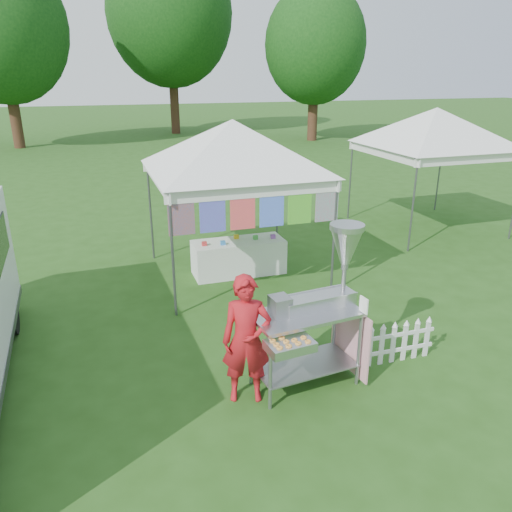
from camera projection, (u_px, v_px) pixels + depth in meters
name	position (u px, v px, depth m)	size (l,w,h in m)	color
ground	(305.00, 366.00, 6.86)	(120.00, 120.00, 0.00)	#244C15
canopy_main	(233.00, 120.00, 8.93)	(4.24, 4.24, 3.45)	#59595E
canopy_right	(437.00, 108.00, 11.88)	(4.24, 4.24, 3.45)	#59595E
tree_left	(1.00, 27.00, 24.44)	(6.40, 6.40, 9.53)	#3E2116
tree_mid	(170.00, 13.00, 30.19)	(7.60, 7.60, 11.52)	#3E2116
tree_right	(315.00, 45.00, 27.58)	(5.60, 5.60, 8.42)	#3E2116
donut_cart	(323.00, 295.00, 6.13)	(1.49, 1.16, 2.07)	gray
vendor	(247.00, 340.00, 5.92)	(0.59, 0.39, 1.62)	#AD151C
picket_fence	(393.00, 344.00, 6.85)	(1.26, 0.04, 0.56)	silver
display_table	(239.00, 257.00, 9.91)	(1.80, 0.70, 0.68)	white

